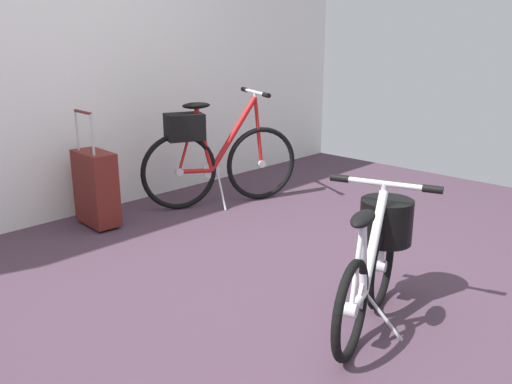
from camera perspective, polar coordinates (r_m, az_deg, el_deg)
ground_plane at (r=2.92m, az=1.67°, el=-11.11°), size 6.14×6.14×0.00m
back_wall at (r=4.24m, az=-20.28°, el=17.48°), size 6.14×0.10×3.00m
folding_bike_foreground at (r=2.69m, az=12.28°, el=-6.07°), size 0.92×0.52×0.68m
display_bike_left at (r=4.35m, az=-4.51°, el=3.95°), size 1.20×0.64×0.90m
rolling_suitcase at (r=4.05m, az=-16.25°, el=0.44°), size 0.20×0.37×0.83m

